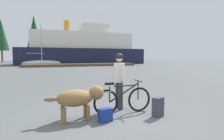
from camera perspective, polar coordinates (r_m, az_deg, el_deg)
ground_plane at (r=5.25m, az=0.29°, el=-13.42°), size 160.00×160.00×0.00m
bicycle at (r=5.32m, az=3.23°, el=-8.93°), size 1.71×0.44×0.91m
person_cyclist at (r=5.69m, az=2.16°, el=-1.68°), size 0.32×0.53×1.68m
dog at (r=4.83m, az=-9.84°, el=-8.23°), size 1.46×0.49×0.84m
backpack at (r=5.24m, az=13.60°, el=-10.68°), size 0.33×0.29×0.51m
handbag_pannier at (r=4.73m, az=-2.01°, el=-13.33°), size 0.35×0.24×0.33m
dock_pier at (r=30.98m, az=-9.05°, el=1.51°), size 17.72×2.50×0.40m
ferry_boat at (r=40.51m, az=-8.99°, el=6.17°), size 24.88×8.73×8.72m
sailboat_moored at (r=34.94m, az=-20.28°, el=2.08°), size 6.45×1.81×7.05m
pine_tree_far_left at (r=60.78m, az=-30.26°, el=9.08°), size 3.90×3.90×11.69m
pine_tree_center at (r=58.27m, az=-22.32°, el=10.13°), size 4.15×4.15×12.99m
pine_tree_far_right at (r=62.43m, az=-4.85°, el=7.82°), size 2.92×2.92×9.04m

